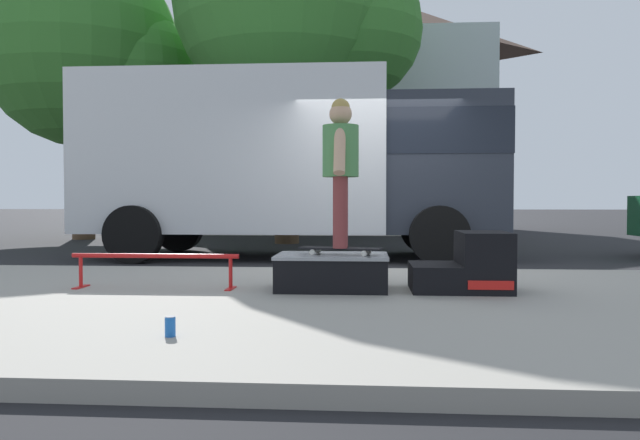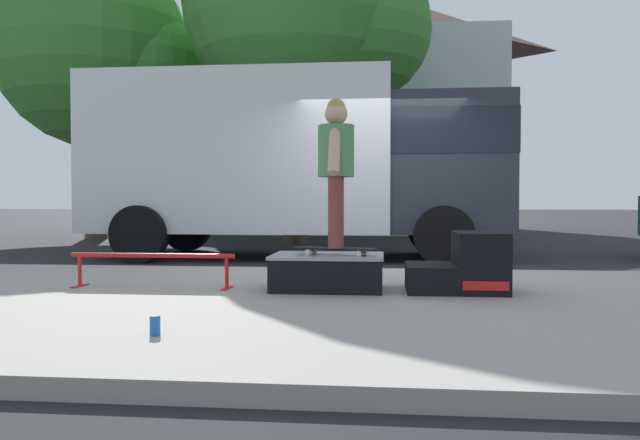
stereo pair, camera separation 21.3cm
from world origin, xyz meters
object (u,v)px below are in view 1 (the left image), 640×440
skate_box (332,270)px  kicker_ramp (468,266)px  soda_can (170,327)px  skater_kid (341,160)px  street_tree_neighbour (93,55)px  box_truck (294,158)px  street_tree_main (300,9)px  skateboard (340,249)px  grind_rail (155,262)px

skate_box → kicker_ramp: kicker_ramp is taller
soda_can → kicker_ramp: bearing=44.6°
skater_kid → street_tree_neighbour: street_tree_neighbour is taller
box_truck → street_tree_main: 5.11m
skateboard → box_truck: box_truck is taller
skater_kid → street_tree_neighbour: (-6.65, 9.45, 3.31)m
street_tree_main → street_tree_neighbour: 5.57m
skateboard → street_tree_neighbour: 12.28m
soda_can → box_truck: box_truck is taller
soda_can → street_tree_main: 11.56m
skate_box → skater_kid: 1.05m
skate_box → box_truck: box_truck is taller
skateboard → skater_kid: size_ratio=0.57×
grind_rail → soda_can: 2.25m
skater_kid → street_tree_main: street_tree_main is taller
kicker_ramp → grind_rail: size_ratio=0.55×
grind_rail → street_tree_neighbour: size_ratio=0.23×
skateboard → skate_box: bearing=155.2°
street_tree_neighbour → soda_can: bearing=-63.8°
kicker_ramp → grind_rail: kicker_ramp is taller
box_truck → street_tree_neighbour: street_tree_neighbour is taller
skate_box → skateboard: (0.08, -0.04, 0.21)m
soda_can → box_truck: size_ratio=0.02×
skate_box → street_tree_neighbour: (-6.57, 9.41, 4.36)m
box_truck → skateboard: bearing=-78.1°
skateboard → skater_kid: bearing=-104.0°
street_tree_neighbour → kicker_ramp: bearing=-50.2°
kicker_ramp → skater_kid: skater_kid is taller
skate_box → kicker_ramp: bearing=-0.0°
skater_kid → soda_can: 2.59m
skater_kid → soda_can: (-0.97, -2.11, -1.17)m
box_truck → skate_box: bearing=-79.0°
kicker_ramp → skater_kid: 1.56m
kicker_ramp → grind_rail: 2.99m
skate_box → kicker_ramp: (1.28, -0.00, 0.05)m
street_tree_neighbour → skater_kid: bearing=-54.8°
skate_box → skater_kid: skater_kid is taller
grind_rail → box_truck: bearing=80.2°
skater_kid → street_tree_main: size_ratio=0.17×
box_truck → street_tree_main: bearing=94.4°
skater_kid → street_tree_neighbour: bearing=125.2°
skater_kid → street_tree_main: bearing=98.7°
street_tree_neighbour → box_truck: bearing=-40.2°
kicker_ramp → soda_can: kicker_ramp is taller
skate_box → street_tree_neighbour: bearing=124.9°
skate_box → grind_rail: (-1.71, -0.06, 0.08)m
grind_rail → skateboard: bearing=0.7°
kicker_ramp → street_tree_neighbour: size_ratio=0.12×
skateboard → street_tree_neighbour: bearing=125.2°
skate_box → kicker_ramp: size_ratio=1.16×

